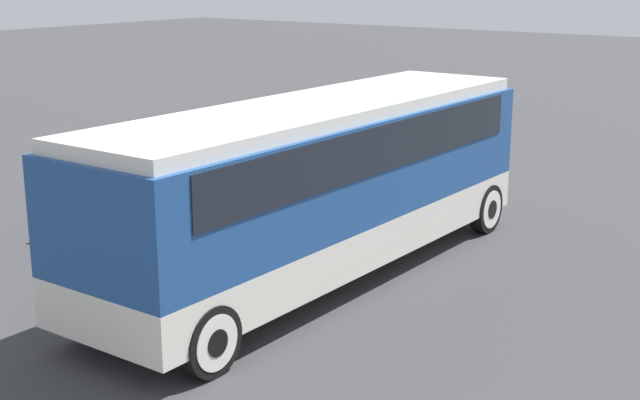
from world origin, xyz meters
name	(u,v)px	position (x,y,z in m)	size (l,w,h in m)	color
ground_plane	(320,276)	(0.00, 0.00, 0.00)	(120.00, 120.00, 0.00)	#38383A
tour_bus	(323,173)	(0.10, 0.00, 1.90)	(10.25, 2.66, 3.16)	silver
parked_car_near	(252,157)	(4.68, 5.58, 0.69)	(4.04, 1.82, 1.39)	navy
parked_car_mid	(154,193)	(0.53, 4.80, 0.72)	(4.08, 1.80, 1.42)	#7A6B5B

